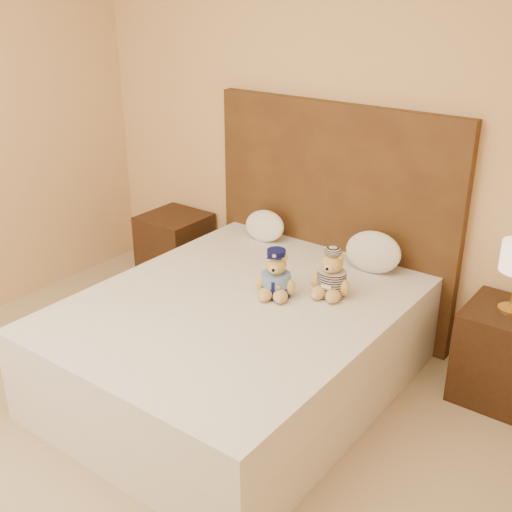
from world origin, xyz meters
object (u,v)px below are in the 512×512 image
at_px(nightstand_left, 175,249).
at_px(pillow_right, 373,250).
at_px(nightstand_right, 503,354).
at_px(pillow_left, 265,225).
at_px(bed, 238,344).
at_px(teddy_police, 276,273).
at_px(teddy_prisoner, 332,273).

height_order(nightstand_left, pillow_right, pillow_right).
distance_m(nightstand_left, nightstand_right, 2.50).
bearing_deg(nightstand_left, pillow_left, 2.07).
bearing_deg(bed, teddy_police, 56.27).
bearing_deg(pillow_left, nightstand_right, -1.03).
bearing_deg(nightstand_right, teddy_prisoner, -154.47).
bearing_deg(bed, teddy_prisoner, 45.65).
height_order(teddy_prisoner, pillow_left, teddy_prisoner).
bearing_deg(pillow_right, pillow_left, 180.00).
relative_size(nightstand_left, pillow_left, 1.79).
relative_size(bed, pillow_left, 6.51).
height_order(teddy_police, pillow_right, teddy_police).
relative_size(nightstand_left, teddy_police, 1.98).
xyz_separation_m(nightstand_left, pillow_right, (1.65, 0.03, 0.40)).
height_order(nightstand_left, pillow_left, pillow_left).
height_order(bed, teddy_police, teddy_police).
bearing_deg(bed, nightstand_left, 147.38).
bearing_deg(nightstand_right, bed, -147.38).
distance_m(nightstand_right, pillow_left, 1.71).
xyz_separation_m(pillow_left, pillow_right, (0.82, 0.00, 0.02)).
bearing_deg(pillow_left, teddy_police, -49.54).
distance_m(teddy_prisoner, pillow_right, 0.45).
height_order(teddy_prisoner, pillow_right, teddy_prisoner).
xyz_separation_m(teddy_police, pillow_left, (-0.55, 0.64, -0.03)).
xyz_separation_m(teddy_police, pillow_right, (0.27, 0.64, -0.01)).
distance_m(nightstand_left, teddy_prisoner, 1.73).
height_order(nightstand_right, teddy_prisoner, teddy_prisoner).
bearing_deg(pillow_left, pillow_right, 0.00).
relative_size(pillow_left, pillow_right, 0.84).
height_order(nightstand_left, teddy_police, teddy_police).
height_order(bed, pillow_right, pillow_right).
bearing_deg(teddy_prisoner, nightstand_left, 157.83).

